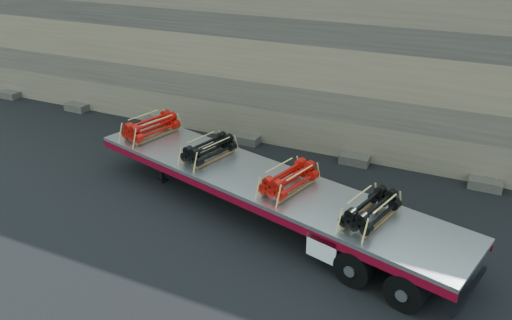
# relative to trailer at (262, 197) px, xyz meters

# --- Properties ---
(ground) EXTENTS (120.00, 120.00, 0.00)m
(ground) POSITION_rel_trailer_xyz_m (-0.20, 0.58, -0.70)
(ground) COLOR black
(ground) RESTS_ON ground
(rock_wall) EXTENTS (44.00, 3.00, 7.00)m
(rock_wall) POSITION_rel_trailer_xyz_m (-0.20, 7.08, 2.80)
(rock_wall) COLOR #7A6B54
(rock_wall) RESTS_ON ground
(trailer) EXTENTS (14.20, 6.17, 1.40)m
(trailer) POSITION_rel_trailer_xyz_m (0.00, 0.00, 0.00)
(trailer) COLOR #AAADB2
(trailer) RESTS_ON ground
(bundle_front) EXTENTS (1.55, 2.30, 0.74)m
(bundle_front) POSITION_rel_trailer_xyz_m (-5.48, 1.45, 1.07)
(bundle_front) COLOR #BB1009
(bundle_front) RESTS_ON trailer
(bundle_midfront) EXTENTS (1.41, 2.09, 0.68)m
(bundle_midfront) POSITION_rel_trailer_xyz_m (-2.38, 0.63, 1.04)
(bundle_midfront) COLOR black
(bundle_midfront) RESTS_ON trailer
(bundle_midrear) EXTENTS (1.44, 2.14, 0.69)m
(bundle_midrear) POSITION_rel_trailer_xyz_m (1.06, -0.28, 1.04)
(bundle_midrear) COLOR #BB1009
(bundle_midrear) RESTS_ON trailer
(bundle_rear) EXTENTS (1.42, 2.11, 0.68)m
(bundle_rear) POSITION_rel_trailer_xyz_m (3.83, -1.01, 1.04)
(bundle_rear) COLOR black
(bundle_rear) RESTS_ON trailer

